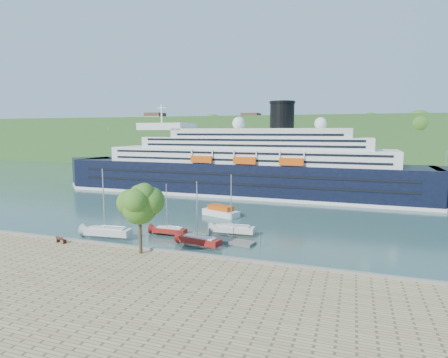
% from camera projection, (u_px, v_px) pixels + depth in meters
% --- Properties ---
extents(ground, '(400.00, 400.00, 0.00)m').
position_uv_depth(ground, '(136.00, 254.00, 52.16)').
color(ground, '#2A4B49').
rests_on(ground, ground).
extents(far_hillside, '(400.00, 50.00, 24.00)m').
position_uv_depth(far_hillside, '(295.00, 141.00, 186.44)').
color(far_hillside, '#325723').
rests_on(far_hillside, ground).
extents(quay_coping, '(220.00, 0.50, 0.30)m').
position_uv_depth(quay_coping, '(135.00, 247.00, 51.83)').
color(quay_coping, slate).
rests_on(quay_coping, promenade).
extents(cruise_ship, '(110.07, 16.89, 24.69)m').
position_uv_depth(cruise_ship, '(239.00, 149.00, 100.36)').
color(cruise_ship, black).
rests_on(cruise_ship, ground).
extents(park_bench, '(1.81, 1.00, 1.10)m').
position_uv_depth(park_bench, '(61.00, 239.00, 54.08)').
color(park_bench, '#472214').
rests_on(park_bench, promenade).
extents(promenade_tree, '(6.17, 6.17, 10.22)m').
position_uv_depth(promenade_tree, '(140.00, 216.00, 48.94)').
color(promenade_tree, '#38681B').
rests_on(promenade_tree, promenade).
extents(floating_pontoon, '(19.59, 5.61, 0.43)m').
position_uv_depth(floating_pontoon, '(198.00, 236.00, 60.56)').
color(floating_pontoon, slate).
rests_on(floating_pontoon, ground).
extents(sailboat_white_near, '(8.47, 3.16, 10.69)m').
position_uv_depth(sailboat_white_near, '(107.00, 206.00, 59.26)').
color(sailboat_white_near, silver).
rests_on(sailboat_white_near, ground).
extents(sailboat_red, '(7.48, 3.37, 9.33)m').
position_uv_depth(sailboat_red, '(200.00, 216.00, 55.05)').
color(sailboat_red, maroon).
rests_on(sailboat_red, ground).
extents(sailboat_white_far, '(7.52, 2.39, 9.61)m').
position_uv_depth(sailboat_white_far, '(234.00, 207.00, 61.27)').
color(sailboat_white_far, silver).
rests_on(sailboat_white_far, ground).
extents(tender_launch, '(8.32, 5.19, 2.18)m').
position_uv_depth(tender_launch, '(221.00, 211.00, 75.55)').
color(tender_launch, '#D24C0C').
rests_on(tender_launch, ground).
extents(sailboat_extra, '(6.33, 1.78, 8.16)m').
position_uv_depth(sailboat_extra, '(169.00, 211.00, 61.15)').
color(sailboat_extra, maroon).
rests_on(sailboat_extra, ground).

